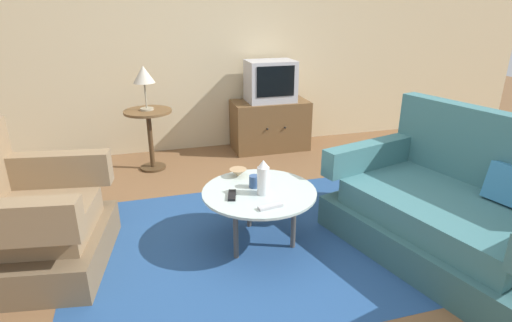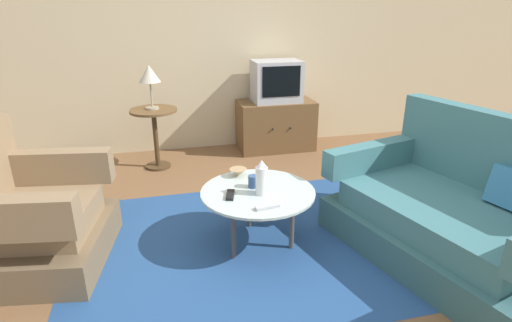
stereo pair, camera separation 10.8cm
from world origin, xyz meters
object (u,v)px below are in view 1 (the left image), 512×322
(armchair, at_px, (28,224))
(tv_stand, at_px, (270,125))
(side_table, at_px, (149,127))
(table_lamp, at_px, (144,76))
(mug, at_px, (255,181))
(coffee_table, at_px, (259,195))
(tv_remote_dark, at_px, (232,195))
(bowl, at_px, (238,173))
(couch, at_px, (453,212))
(tv_remote_silver, at_px, (270,207))
(vase, at_px, (263,178))
(television, at_px, (270,81))

(armchair, relative_size, tv_stand, 1.16)
(side_table, height_order, table_lamp, table_lamp)
(side_table, relative_size, mug, 5.35)
(coffee_table, distance_m, tv_remote_dark, 0.21)
(armchair, relative_size, bowl, 7.82)
(mug, height_order, bowl, mug)
(couch, relative_size, tv_stand, 1.95)
(bowl, bearing_deg, table_lamp, 112.90)
(tv_remote_dark, bearing_deg, table_lamp, 30.50)
(mug, xyz_separation_m, tv_remote_silver, (0.01, -0.34, -0.03))
(tv_stand, xyz_separation_m, vase, (-0.71, -2.05, 0.25))
(tv_remote_silver, bearing_deg, tv_stand, -116.29)
(table_lamp, bearing_deg, side_table, -67.92)
(coffee_table, bearing_deg, tv_remote_silver, -90.86)
(television, bearing_deg, vase, -109.07)
(television, bearing_deg, tv_remote_dark, -114.47)
(television, bearing_deg, table_lamp, -169.17)
(vase, bearing_deg, couch, -17.83)
(table_lamp, relative_size, tv_remote_silver, 2.62)
(vase, xyz_separation_m, tv_remote_dark, (-0.22, 0.01, -0.11))
(mug, xyz_separation_m, tv_remote_dark, (-0.19, -0.11, -0.03))
(armchair, height_order, vase, armchair)
(tv_remote_dark, bearing_deg, coffee_table, -64.15)
(coffee_table, height_order, side_table, side_table)
(tv_remote_silver, bearing_deg, table_lamp, -79.65)
(side_table, bearing_deg, mug, -67.85)
(television, bearing_deg, mug, -110.85)
(vase, relative_size, mug, 2.10)
(tv_stand, relative_size, mug, 7.45)
(table_lamp, distance_m, bowl, 1.65)
(armchair, relative_size, vase, 4.12)
(coffee_table, relative_size, vase, 3.23)
(mug, bearing_deg, table_lamp, 112.15)
(coffee_table, distance_m, bowl, 0.31)
(television, bearing_deg, tv_stand, -90.00)
(armchair, relative_size, table_lamp, 2.31)
(television, xyz_separation_m, vase, (-0.71, -2.05, -0.28))
(armchair, xyz_separation_m, bowl, (1.45, 0.16, 0.13))
(armchair, height_order, tv_remote_dark, armchair)
(television, height_order, table_lamp, table_lamp)
(side_table, relative_size, television, 1.17)
(couch, distance_m, table_lamp, 3.02)
(table_lamp, relative_size, vase, 1.78)
(couch, xyz_separation_m, bowl, (-1.35, 0.75, 0.15))
(tv_remote_silver, bearing_deg, side_table, -79.67)
(bowl, bearing_deg, mug, -72.84)
(side_table, bearing_deg, bowl, -67.09)
(coffee_table, relative_size, bowl, 6.14)
(table_lamp, xyz_separation_m, tv_remote_dark, (0.48, -1.77, -0.55))
(table_lamp, height_order, tv_remote_silver, table_lamp)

